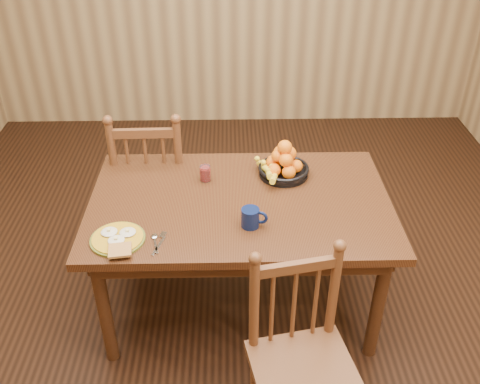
{
  "coord_description": "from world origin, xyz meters",
  "views": [
    {
      "loc": [
        -0.05,
        -2.34,
        2.37
      ],
      "look_at": [
        0.0,
        0.0,
        0.8
      ],
      "focal_mm": 40.0,
      "sensor_mm": 36.0,
      "label": 1
    }
  ],
  "objects_px": {
    "chair_near": "(302,361)",
    "breakfast_plate": "(118,239)",
    "dining_table": "(240,213)",
    "fruit_bowl": "(283,165)",
    "coffee_mug": "(251,218)",
    "chair_far": "(153,184)"
  },
  "relations": [
    {
      "from": "coffee_mug",
      "to": "fruit_bowl",
      "type": "relative_size",
      "value": 0.41
    },
    {
      "from": "breakfast_plate",
      "to": "fruit_bowl",
      "type": "height_order",
      "value": "fruit_bowl"
    },
    {
      "from": "chair_near",
      "to": "dining_table",
      "type": "bearing_deg",
      "value": 95.38
    },
    {
      "from": "chair_far",
      "to": "fruit_bowl",
      "type": "xyz_separation_m",
      "value": [
        0.8,
        -0.31,
        0.31
      ]
    },
    {
      "from": "chair_near",
      "to": "fruit_bowl",
      "type": "relative_size",
      "value": 2.98
    },
    {
      "from": "chair_far",
      "to": "breakfast_plate",
      "type": "bearing_deg",
      "value": 86.02
    },
    {
      "from": "chair_far",
      "to": "coffee_mug",
      "type": "distance_m",
      "value": 1.03
    },
    {
      "from": "dining_table",
      "to": "fruit_bowl",
      "type": "distance_m",
      "value": 0.38
    },
    {
      "from": "coffee_mug",
      "to": "dining_table",
      "type": "bearing_deg",
      "value": 102.36
    },
    {
      "from": "fruit_bowl",
      "to": "coffee_mug",
      "type": "bearing_deg",
      "value": -112.45
    },
    {
      "from": "chair_near",
      "to": "coffee_mug",
      "type": "relative_size",
      "value": 7.2
    },
    {
      "from": "chair_far",
      "to": "chair_near",
      "type": "relative_size",
      "value": 1.07
    },
    {
      "from": "dining_table",
      "to": "chair_far",
      "type": "xyz_separation_m",
      "value": [
        -0.55,
        0.56,
        -0.16
      ]
    },
    {
      "from": "breakfast_plate",
      "to": "fruit_bowl",
      "type": "distance_m",
      "value": 1.02
    },
    {
      "from": "chair_near",
      "to": "breakfast_plate",
      "type": "xyz_separation_m",
      "value": [
        -0.84,
        0.5,
        0.29
      ]
    },
    {
      "from": "dining_table",
      "to": "fruit_bowl",
      "type": "height_order",
      "value": "fruit_bowl"
    },
    {
      "from": "coffee_mug",
      "to": "chair_far",
      "type": "bearing_deg",
      "value": 127.38
    },
    {
      "from": "chair_near",
      "to": "coffee_mug",
      "type": "xyz_separation_m",
      "value": [
        -0.2,
        0.6,
        0.33
      ]
    },
    {
      "from": "chair_far",
      "to": "fruit_bowl",
      "type": "bearing_deg",
      "value": 157.51
    },
    {
      "from": "chair_far",
      "to": "breakfast_plate",
      "type": "height_order",
      "value": "chair_far"
    },
    {
      "from": "coffee_mug",
      "to": "chair_near",
      "type": "bearing_deg",
      "value": -71.72
    },
    {
      "from": "chair_near",
      "to": "fruit_bowl",
      "type": "height_order",
      "value": "fruit_bowl"
    }
  ]
}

